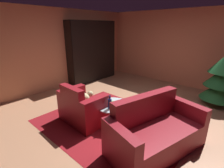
{
  "coord_description": "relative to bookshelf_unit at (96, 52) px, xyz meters",
  "views": [
    {
      "loc": [
        2.0,
        -2.85,
        1.99
      ],
      "look_at": [
        -0.39,
        -0.2,
        0.75
      ],
      "focal_mm": 26.98,
      "sensor_mm": 36.0,
      "label": 1
    }
  ],
  "objects": [
    {
      "name": "ground_plane",
      "position": [
        2.72,
        -1.46,
        -1.07
      ],
      "size": [
        7.19,
        7.19,
        0.0
      ],
      "primitive_type": "plane",
      "color": "#B17A58"
    },
    {
      "name": "area_rug",
      "position": [
        2.63,
        -1.96,
        -1.06
      ],
      "size": [
        2.96,
        2.37,
        0.01
      ],
      "primitive_type": "cube",
      "color": "maroon",
      "rests_on": "ground"
    },
    {
      "name": "wall_left",
      "position": [
        -0.27,
        -1.46,
        0.2
      ],
      "size": [
        0.06,
        6.11,
        2.53
      ],
      "primitive_type": "cube",
      "color": "#CD7D58",
      "rests_on": "ground"
    },
    {
      "name": "book_stack_on_table",
      "position": [
        2.53,
        -1.97,
        -0.61
      ],
      "size": [
        0.22,
        0.18,
        0.07
      ],
      "color": "yellow",
      "rests_on": "coffee_table"
    },
    {
      "name": "decorated_tree",
      "position": [
        4.06,
        0.63,
        -0.37
      ],
      "size": [
        0.93,
        0.93,
        1.34
      ],
      "color": "brown",
      "rests_on": "ground"
    },
    {
      "name": "bookshelf_unit",
      "position": [
        0.0,
        0.0,
        0.0
      ],
      "size": [
        0.38,
        2.04,
        2.17
      ],
      "color": "black",
      "rests_on": "ground"
    },
    {
      "name": "armchair_red",
      "position": [
        2.07,
        -2.32,
        -0.75
      ],
      "size": [
        1.04,
        0.7,
        0.86
      ],
      "color": "maroon",
      "rests_on": "ground"
    },
    {
      "name": "coffee_table",
      "position": [
        2.59,
        -1.92,
        -0.68
      ],
      "size": [
        0.75,
        0.75,
        0.42
      ],
      "color": "black",
      "rests_on": "ground"
    },
    {
      "name": "wall_back",
      "position": [
        2.72,
        1.56,
        0.2
      ],
      "size": [
        6.03,
        0.06,
        2.53
      ],
      "primitive_type": "cube",
      "color": "#CD7D58",
      "rests_on": "ground"
    },
    {
      "name": "couch_red",
      "position": [
        3.66,
        -2.05,
        -0.76
      ],
      "size": [
        1.18,
        1.82,
        0.9
      ],
      "color": "maroon",
      "rests_on": "ground"
    },
    {
      "name": "bottle_on_table",
      "position": [
        2.67,
        -2.1,
        -0.53
      ],
      "size": [
        0.08,
        0.08,
        0.28
      ],
      "color": "navy",
      "rests_on": "coffee_table"
    }
  ]
}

